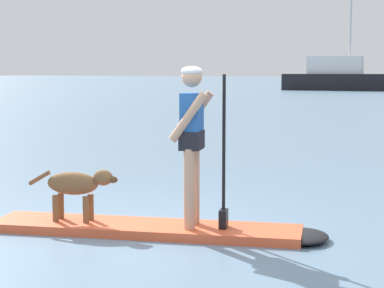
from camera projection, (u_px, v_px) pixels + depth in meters
The scene contains 5 objects.
ground_plane at pixel (145, 233), 7.34m from camera, with size 400.00×400.00×0.00m, color slate.
paddleboard at pixel (165, 229), 7.29m from camera, with size 3.75×1.93×0.10m.
person_paddler at pixel (193, 134), 7.11m from camera, with size 0.67×0.59×1.74m.
dog at pixel (77, 185), 7.44m from camera, with size 1.02×0.45×0.60m.
moored_boat_far_port at pixel (341, 77), 61.79m from camera, with size 11.47×4.97×9.66m.
Camera 1 is at (4.23, -5.83, 1.79)m, focal length 61.78 mm.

